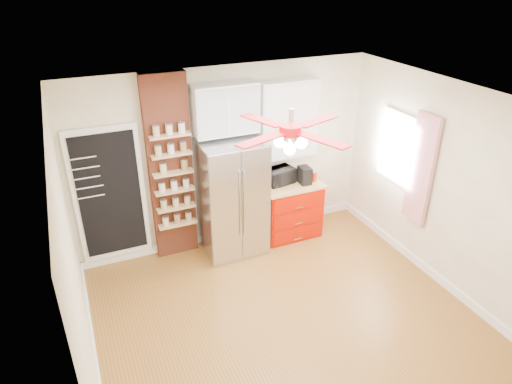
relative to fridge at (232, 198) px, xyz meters
name	(u,v)px	position (x,y,z in m)	size (l,w,h in m)	color
floor	(284,315)	(0.05, -1.63, -0.88)	(4.50, 4.50, 0.00)	brown
ceiling	(292,104)	(0.05, -1.63, 1.83)	(4.50, 4.50, 0.00)	white
wall_back	(226,158)	(0.05, 0.37, 0.48)	(4.50, 0.02, 2.70)	#FAF1C9
wall_front	(407,346)	(0.05, -3.63, 0.48)	(4.50, 0.02, 2.70)	#FAF1C9
wall_left	(74,271)	(-2.20, -1.63, 0.48)	(0.02, 4.00, 2.70)	#FAF1C9
wall_right	(443,186)	(2.30, -1.63, 0.48)	(0.02, 4.00, 2.70)	#FAF1C9
chalkboard	(110,195)	(-1.65, 0.33, 0.23)	(0.95, 0.05, 1.95)	white
brick_pillar	(170,169)	(-0.80, 0.29, 0.48)	(0.60, 0.16, 2.70)	brown
fridge	(232,198)	(0.00, 0.00, 0.00)	(0.90, 0.70, 1.75)	silver
upper_glass_cabinet	(225,109)	(0.00, 0.20, 1.27)	(0.90, 0.35, 0.70)	white
red_cabinet	(289,209)	(0.97, 0.05, -0.42)	(0.94, 0.64, 0.90)	#AC0F00
upper_shelf_unit	(287,119)	(0.97, 0.22, 1.00)	(0.90, 0.30, 1.15)	white
window	(398,148)	(2.28, -0.73, 0.68)	(0.04, 0.75, 1.05)	white
curtain	(421,170)	(2.23, -1.28, 0.57)	(0.06, 0.40, 1.55)	red
ceiling_fan	(291,130)	(0.05, -1.63, 1.55)	(1.40, 1.40, 0.44)	silver
toaster_oven	(280,176)	(0.82, 0.12, 0.15)	(0.44, 0.29, 0.24)	black
coffee_maker	(305,175)	(1.17, -0.03, 0.16)	(0.16, 0.22, 0.27)	black
canister_left	(314,177)	(1.34, -0.03, 0.10)	(0.09, 0.09, 0.15)	red
canister_right	(307,175)	(1.29, 0.10, 0.09)	(0.10, 0.10, 0.13)	#BD0A2D
pantry_jar_oats	(163,168)	(-0.92, 0.16, 0.56)	(0.09, 0.09, 0.13)	beige
pantry_jar_beans	(184,165)	(-0.63, 0.16, 0.57)	(0.10, 0.10, 0.14)	olive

